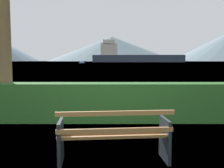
# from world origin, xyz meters

# --- Properties ---
(ground_plane) EXTENTS (1400.00, 1400.00, 0.00)m
(ground_plane) POSITION_xyz_m (0.00, 0.00, 0.00)
(ground_plane) COLOR olive
(water_surface) EXTENTS (620.00, 620.00, 0.00)m
(water_surface) POSITION_xyz_m (0.00, 307.76, 0.00)
(water_surface) COLOR #7A99A8
(water_surface) RESTS_ON ground_plane
(park_bench) EXTENTS (1.76, 0.72, 0.87)m
(park_bench) POSITION_xyz_m (0.01, -0.06, 0.43)
(park_bench) COLOR olive
(park_bench) RESTS_ON ground_plane
(hedge_row) EXTENTS (13.86, 0.66, 1.00)m
(hedge_row) POSITION_xyz_m (0.00, 2.72, 0.50)
(hedge_row) COLOR #285B23
(hedge_row) RESTS_ON ground_plane
(cargo_ship_large) EXTENTS (81.97, 18.22, 19.87)m
(cargo_ship_large) POSITION_xyz_m (17.19, 228.76, 5.56)
(cargo_ship_large) COLOR #2D384C
(cargo_ship_large) RESTS_ON water_surface
(fishing_boat_near) EXTENTS (3.94, 6.52, 1.16)m
(fishing_boat_near) POSITION_xyz_m (-16.97, 140.79, 0.42)
(fishing_boat_near) COLOR #335693
(fishing_boat_near) RESTS_ON water_surface
(distant_hills) EXTENTS (862.38, 294.19, 79.95)m
(distant_hills) POSITION_xyz_m (-34.49, 553.61, 35.17)
(distant_hills) COLOR slate
(distant_hills) RESTS_ON ground_plane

